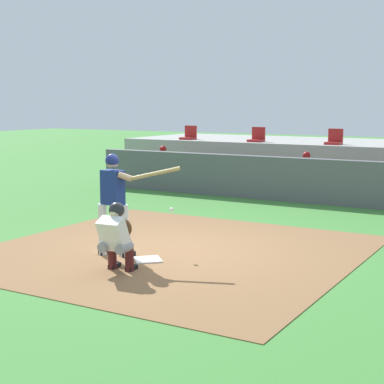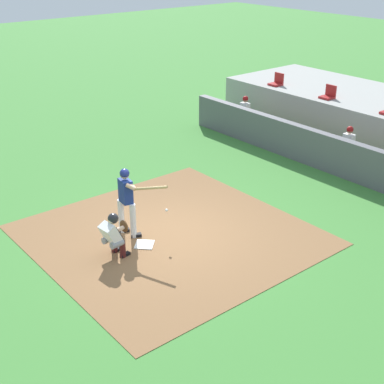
# 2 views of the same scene
# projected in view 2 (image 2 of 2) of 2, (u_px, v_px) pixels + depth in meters

# --- Properties ---
(ground_plane) EXTENTS (80.00, 80.00, 0.00)m
(ground_plane) POSITION_uv_depth(u_px,v_px,m) (171.00, 235.00, 13.85)
(ground_plane) COLOR #428438
(dirt_infield) EXTENTS (6.40, 6.40, 0.01)m
(dirt_infield) POSITION_uv_depth(u_px,v_px,m) (171.00, 235.00, 13.85)
(dirt_infield) COLOR olive
(dirt_infield) RESTS_ON ground
(home_plate) EXTENTS (0.62, 0.62, 0.02)m
(home_plate) POSITION_uv_depth(u_px,v_px,m) (144.00, 245.00, 13.38)
(home_plate) COLOR white
(home_plate) RESTS_ON dirt_infield
(batter_at_plate) EXTENTS (1.38, 0.66, 1.80)m
(batter_at_plate) POSITION_uv_depth(u_px,v_px,m) (127.00, 198.00, 13.42)
(batter_at_plate) COLOR silver
(batter_at_plate) RESTS_ON ground
(catcher_crouched) EXTENTS (0.52, 1.81, 1.13)m
(catcher_crouched) POSITION_uv_depth(u_px,v_px,m) (114.00, 233.00, 12.69)
(catcher_crouched) COLOR gray
(catcher_crouched) RESTS_ON ground
(dugout_wall) EXTENTS (13.00, 0.30, 1.20)m
(dugout_wall) POSITION_uv_depth(u_px,v_px,m) (334.00, 155.00, 17.32)
(dugout_wall) COLOR #59595E
(dugout_wall) RESTS_ON ground
(dugout_bench) EXTENTS (11.80, 0.44, 0.45)m
(dugout_bench) POSITION_uv_depth(u_px,v_px,m) (352.00, 159.00, 18.05)
(dugout_bench) COLOR olive
(dugout_bench) RESTS_ON ground
(dugout_player_0) EXTENTS (0.49, 0.70, 1.30)m
(dugout_player_0) POSITION_uv_depth(u_px,v_px,m) (243.00, 112.00, 21.32)
(dugout_player_0) COLOR #939399
(dugout_player_0) RESTS_ON ground
(dugout_player_1) EXTENTS (0.49, 0.70, 1.30)m
(dugout_player_1) POSITION_uv_depth(u_px,v_px,m) (346.00, 145.00, 17.91)
(dugout_player_1) COLOR #939399
(dugout_player_1) RESTS_ON ground
(stadium_seat_0) EXTENTS (0.46, 0.46, 0.48)m
(stadium_seat_0) POSITION_uv_depth(u_px,v_px,m) (277.00, 82.00, 22.24)
(stadium_seat_0) COLOR #A51E1E
(stadium_seat_0) RESTS_ON stands_platform
(stadium_seat_1) EXTENTS (0.46, 0.46, 0.48)m
(stadium_seat_1) POSITION_uv_depth(u_px,v_px,m) (329.00, 95.00, 20.41)
(stadium_seat_1) COLOR #A51E1E
(stadium_seat_1) RESTS_ON stands_platform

